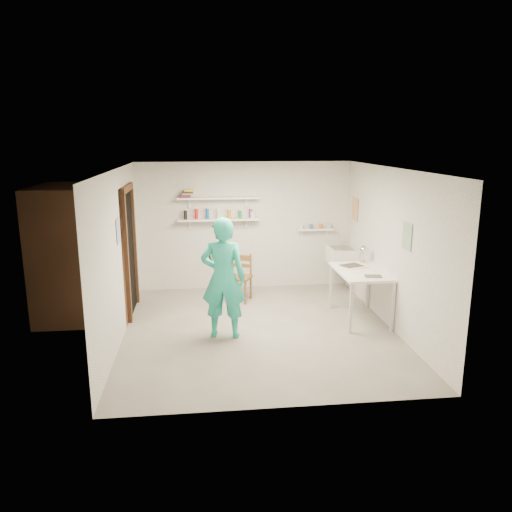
{
  "coord_description": "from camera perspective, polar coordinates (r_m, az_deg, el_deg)",
  "views": [
    {
      "loc": [
        -0.86,
        -7.01,
        2.81
      ],
      "look_at": [
        0.0,
        0.4,
        1.05
      ],
      "focal_mm": 35.0,
      "sensor_mm": 36.0,
      "label": 1
    }
  ],
  "objects": [
    {
      "name": "ceiling",
      "position": [
        7.08,
        0.38,
        10.02
      ],
      "size": [
        4.0,
        4.5,
        0.02
      ],
      "primitive_type": "cube",
      "color": "silver",
      "rests_on": "wall_back"
    },
    {
      "name": "wall_left",
      "position": [
        7.29,
        -15.52,
        0.01
      ],
      "size": [
        0.02,
        4.5,
        2.4
      ],
      "primitive_type": "cube",
      "color": "silver",
      "rests_on": "ground"
    },
    {
      "name": "shelf_lower",
      "position": [
        9.27,
        -4.32,
        4.17
      ],
      "size": [
        1.5,
        0.22,
        0.03
      ],
      "primitive_type": "cube",
      "color": "white",
      "rests_on": "wall_back"
    },
    {
      "name": "book_stack",
      "position": [
        9.2,
        -7.88,
        7.06
      ],
      "size": [
        0.26,
        0.14,
        0.14
      ],
      "color": "red",
      "rests_on": "shelf_upper"
    },
    {
      "name": "poster_left",
      "position": [
        7.27,
        -15.46,
        2.79
      ],
      "size": [
        0.01,
        0.28,
        0.36
      ],
      "primitive_type": "cube",
      "color": "#334C7F",
      "rests_on": "wall_left"
    },
    {
      "name": "poster_right_b",
      "position": [
        7.19,
        16.87,
        2.18
      ],
      "size": [
        0.01,
        0.3,
        0.38
      ],
      "primitive_type": "cube",
      "color": "#3F724C",
      "rests_on": "wall_right"
    },
    {
      "name": "ledge_shelf",
      "position": [
        9.6,
        6.82,
        3.04
      ],
      "size": [
        0.7,
        0.14,
        0.03
      ],
      "primitive_type": "cube",
      "color": "white",
      "rests_on": "wall_back"
    },
    {
      "name": "belfast_sink",
      "position": [
        9.34,
        9.8,
        0.02
      ],
      "size": [
        0.48,
        0.6,
        0.3
      ],
      "primitive_type": "cube",
      "color": "white",
      "rests_on": "wall_right"
    },
    {
      "name": "papers",
      "position": [
        7.96,
        11.93,
        -1.59
      ],
      "size": [
        0.3,
        0.22,
        0.02
      ],
      "color": "silver",
      "rests_on": "work_table"
    },
    {
      "name": "doorway_recess",
      "position": [
        8.34,
        -14.23,
        0.32
      ],
      "size": [
        0.02,
        0.9,
        2.0
      ],
      "primitive_type": "cube",
      "color": "black",
      "rests_on": "wall_left"
    },
    {
      "name": "wall_front",
      "position": [
        5.09,
        3.46,
        -5.2
      ],
      "size": [
        4.0,
        0.02,
        2.4
      ],
      "primitive_type": "cube",
      "color": "silver",
      "rests_on": "ground"
    },
    {
      "name": "spray_cans",
      "position": [
        9.25,
        -4.33,
        4.78
      ],
      "size": [
        1.26,
        0.06,
        0.17
      ],
      "color": "black",
      "rests_on": "shelf_lower"
    },
    {
      "name": "man",
      "position": [
        7.11,
        -3.76,
        -2.54
      ],
      "size": [
        0.71,
        0.53,
        1.76
      ],
      "primitive_type": "imported",
      "rotation": [
        0.0,
        0.0,
        2.95
      ],
      "color": "#23B299",
      "rests_on": "ground"
    },
    {
      "name": "wall_right",
      "position": [
        7.75,
        15.29,
        0.8
      ],
      "size": [
        0.02,
        4.5,
        2.4
      ],
      "primitive_type": "cube",
      "color": "silver",
      "rests_on": "ground"
    },
    {
      "name": "door_jamb_near",
      "position": [
        7.86,
        -14.55,
        -0.48
      ],
      "size": [
        0.06,
        0.1,
        2.0
      ],
      "primitive_type": "cube",
      "color": "brown",
      "rests_on": "ground"
    },
    {
      "name": "work_table",
      "position": [
        8.07,
        11.79,
        -4.39
      ],
      "size": [
        0.72,
        1.2,
        0.8
      ],
      "primitive_type": "cube",
      "color": "white",
      "rests_on": "ground"
    },
    {
      "name": "wall_back",
      "position": [
        9.45,
        -1.3,
        3.46
      ],
      "size": [
        4.0,
        0.02,
        2.4
      ],
      "primitive_type": "cube",
      "color": "silver",
      "rests_on": "ground"
    },
    {
      "name": "door_jamb_far",
      "position": [
        8.83,
        -13.7,
        1.05
      ],
      "size": [
        0.06,
        0.1,
        2.0
      ],
      "primitive_type": "cube",
      "color": "brown",
      "rests_on": "ground"
    },
    {
      "name": "corridor_box",
      "position": [
        8.46,
        -19.02,
        0.52
      ],
      "size": [
        1.4,
        1.5,
        2.1
      ],
      "primitive_type": "cube",
      "color": "brown",
      "rests_on": "ground"
    },
    {
      "name": "shelf_upper",
      "position": [
        9.21,
        -4.36,
        6.63
      ],
      "size": [
        1.5,
        0.22,
        0.03
      ],
      "primitive_type": "cube",
      "color": "white",
      "rests_on": "wall_back"
    },
    {
      "name": "wooden_chair",
      "position": [
        8.78,
        -1.97,
        -2.48
      ],
      "size": [
        0.52,
        0.51,
        0.86
      ],
      "primitive_type": "cube",
      "rotation": [
        0.0,
        0.0,
        -0.4
      ],
      "color": "brown",
      "rests_on": "ground"
    },
    {
      "name": "desk_lamp",
      "position": [
        8.41,
        12.25,
        0.69
      ],
      "size": [
        0.15,
        0.15,
        0.15
      ],
      "primitive_type": "sphere",
      "color": "silver",
      "rests_on": "work_table"
    },
    {
      "name": "door_lintel",
      "position": [
        8.18,
        -14.51,
        7.52
      ],
      "size": [
        0.06,
        1.05,
        0.1
      ],
      "primitive_type": "cube",
      "color": "brown",
      "rests_on": "wall_left"
    },
    {
      "name": "ledge_pots",
      "position": [
        9.59,
        6.83,
        3.39
      ],
      "size": [
        0.48,
        0.07,
        0.09
      ],
      "color": "silver",
      "rests_on": "ledge_shelf"
    },
    {
      "name": "floor",
      "position": [
        7.61,
        0.35,
        -8.49
      ],
      "size": [
        4.0,
        4.5,
        0.02
      ],
      "primitive_type": "cube",
      "color": "slate",
      "rests_on": "ground"
    },
    {
      "name": "wall_clock",
      "position": [
        7.24,
        -4.21,
        0.15
      ],
      "size": [
        0.32,
        0.09,
        0.32
      ],
      "primitive_type": "cylinder",
      "rotation": [
        1.57,
        0.0,
        -0.19
      ],
      "color": "beige",
      "rests_on": "man"
    },
    {
      "name": "poster_right_a",
      "position": [
        9.35,
        11.24,
        5.27
      ],
      "size": [
        0.01,
        0.34,
        0.42
      ],
      "primitive_type": "cube",
      "color": "#995933",
      "rests_on": "wall_right"
    }
  ]
}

